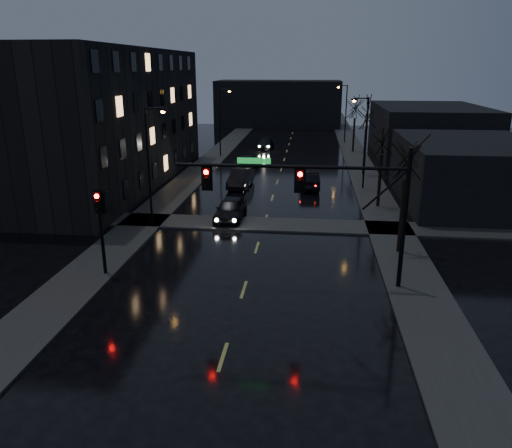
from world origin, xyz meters
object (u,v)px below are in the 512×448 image
(oncoming_car_a, at_px, (230,209))
(lead_car, at_px, (309,180))
(oncoming_car_c, at_px, (246,162))
(oncoming_car_d, at_px, (265,144))
(oncoming_car_b, at_px, (241,178))

(oncoming_car_a, bearing_deg, lead_car, 64.50)
(oncoming_car_c, distance_m, oncoming_car_d, 13.48)
(oncoming_car_d, height_order, lead_car, lead_car)
(oncoming_car_b, distance_m, oncoming_car_d, 22.00)
(oncoming_car_b, xyz_separation_m, lead_car, (6.15, 0.20, -0.02))
(oncoming_car_a, relative_size, lead_car, 0.99)
(oncoming_car_c, height_order, oncoming_car_d, same)
(oncoming_car_a, distance_m, oncoming_car_d, 32.17)
(lead_car, bearing_deg, oncoming_car_b, -2.65)
(oncoming_car_d, bearing_deg, oncoming_car_b, -87.81)
(oncoming_car_c, distance_m, lead_car, 10.72)
(oncoming_car_a, xyz_separation_m, oncoming_car_d, (-0.47, 32.17, -0.13))
(oncoming_car_b, height_order, oncoming_car_c, oncoming_car_b)
(oncoming_car_a, distance_m, lead_car, 11.72)
(lead_car, bearing_deg, oncoming_car_d, -79.33)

